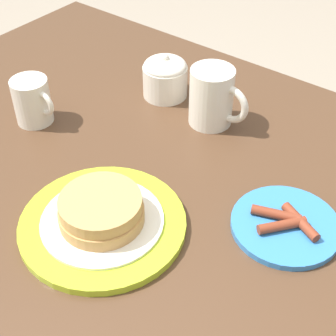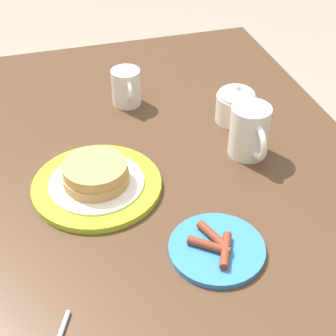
# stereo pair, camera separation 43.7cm
# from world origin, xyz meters

# --- Properties ---
(dining_table) EXTENTS (1.30, 1.06, 0.76)m
(dining_table) POSITION_xyz_m (0.00, 0.00, 0.65)
(dining_table) COLOR #4C3321
(dining_table) RESTS_ON ground_plane
(pancake_plate) EXTENTS (0.23, 0.23, 0.05)m
(pancake_plate) POSITION_xyz_m (-0.06, -0.00, 0.78)
(pancake_plate) COLOR #AAC628
(pancake_plate) RESTS_ON dining_table
(side_plate_bacon) EXTENTS (0.15, 0.15, 0.02)m
(side_plate_bacon) POSITION_xyz_m (0.15, 0.15, 0.77)
(side_plate_bacon) COLOR #337AC6
(side_plate_bacon) RESTS_ON dining_table
(coffee_mug) EXTENTS (0.11, 0.08, 0.10)m
(coffee_mug) POSITION_xyz_m (-0.08, 0.30, 0.81)
(coffee_mug) COLOR silver
(coffee_mug) RESTS_ON dining_table
(creamer_pitcher) EXTENTS (0.10, 0.06, 0.09)m
(creamer_pitcher) POSITION_xyz_m (-0.33, 0.12, 0.80)
(creamer_pitcher) COLOR silver
(creamer_pitcher) RESTS_ON dining_table
(sugar_bowl) EXTENTS (0.08, 0.08, 0.09)m
(sugar_bowl) POSITION_xyz_m (-0.20, 0.32, 0.80)
(sugar_bowl) COLOR silver
(sugar_bowl) RESTS_ON dining_table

